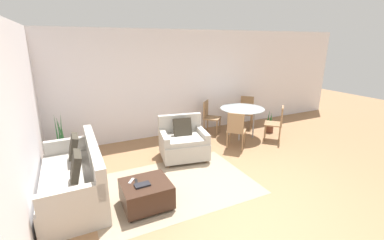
% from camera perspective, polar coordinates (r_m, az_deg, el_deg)
% --- Properties ---
extents(ground_plane, '(20.00, 20.00, 0.00)m').
position_cam_1_polar(ground_plane, '(4.57, 9.94, -15.67)').
color(ground_plane, '#936B47').
extents(wall_back, '(12.00, 0.06, 2.75)m').
position_cam_1_polar(wall_back, '(6.81, -5.61, 7.89)').
color(wall_back, white).
rests_on(wall_back, ground_plane).
extents(wall_left, '(0.06, 12.00, 2.75)m').
position_cam_1_polar(wall_left, '(4.74, -33.13, 1.09)').
color(wall_left, white).
rests_on(wall_left, ground_plane).
extents(area_rug, '(2.75, 1.90, 0.01)m').
position_cam_1_polar(area_rug, '(4.72, -3.89, -14.25)').
color(area_rug, gray).
rests_on(area_rug, ground_plane).
extents(couch, '(0.89, 2.05, 0.90)m').
position_cam_1_polar(couch, '(4.70, -24.47, -11.85)').
color(couch, '#B2ADA3').
rests_on(couch, ground_plane).
extents(armchair, '(1.10, 0.98, 0.90)m').
position_cam_1_polar(armchair, '(5.60, -1.97, -4.95)').
color(armchair, '#B2ADA3').
rests_on(armchair, ground_plane).
extents(ottoman, '(0.72, 0.65, 0.40)m').
position_cam_1_polar(ottoman, '(4.16, -10.14, -15.72)').
color(ottoman, '#382319').
rests_on(ottoman, ground_plane).
extents(book_stack, '(0.23, 0.14, 0.03)m').
position_cam_1_polar(book_stack, '(4.00, -10.98, -13.96)').
color(book_stack, black).
rests_on(book_stack, ottoman).
extents(tv_remote_primary, '(0.06, 0.16, 0.01)m').
position_cam_1_polar(tv_remote_primary, '(4.12, -12.29, -13.21)').
color(tv_remote_primary, black).
rests_on(tv_remote_primary, ottoman).
extents(tv_remote_secondary, '(0.13, 0.15, 0.01)m').
position_cam_1_polar(tv_remote_secondary, '(4.16, -13.33, -13.01)').
color(tv_remote_secondary, '#B7B7BC').
rests_on(tv_remote_secondary, ottoman).
extents(potted_plant, '(0.33, 0.33, 1.06)m').
position_cam_1_polar(potted_plant, '(6.13, -26.76, -5.96)').
color(potted_plant, brown).
rests_on(potted_plant, ground_plane).
extents(dining_table, '(1.14, 1.14, 0.78)m').
position_cam_1_polar(dining_table, '(6.86, 11.08, 1.89)').
color(dining_table, '#99A8AD').
rests_on(dining_table, ground_plane).
extents(dining_chair_near_left, '(0.59, 0.59, 0.90)m').
position_cam_1_polar(dining_chair_near_left, '(6.06, 9.76, -1.80)').
color(dining_chair_near_left, '#93704C').
rests_on(dining_chair_near_left, ground_plane).
extents(dining_chair_near_right, '(0.59, 0.59, 0.90)m').
position_cam_1_polar(dining_chair_near_right, '(6.85, 18.39, -0.23)').
color(dining_chair_near_right, '#93704C').
rests_on(dining_chair_near_right, ground_plane).
extents(dining_chair_far_left, '(0.59, 0.59, 0.90)m').
position_cam_1_polar(dining_chair_far_left, '(7.07, 3.84, 1.16)').
color(dining_chair_far_left, '#93704C').
rests_on(dining_chair_far_left, ground_plane).
extents(dining_chair_far_right, '(0.59, 0.59, 0.90)m').
position_cam_1_polar(dining_chair_far_right, '(7.76, 11.97, 2.26)').
color(dining_chair_far_right, '#93704C').
rests_on(dining_chair_far_right, ground_plane).
extents(potted_plant_small, '(0.23, 0.23, 0.64)m').
position_cam_1_polar(potted_plant_small, '(7.53, 16.79, -1.31)').
color(potted_plant_small, brown).
rests_on(potted_plant_small, ground_plane).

